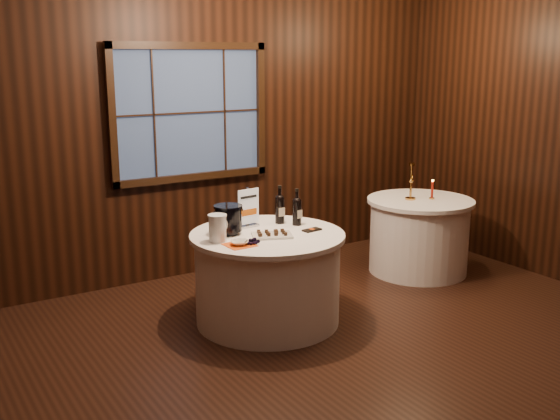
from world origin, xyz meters
TOP-DOWN VIEW (x-y plane):
  - ground at (0.00, 0.00)m, footprint 6.00×6.00m
  - back_wall at (0.00, 2.48)m, footprint 6.00×0.10m
  - main_table at (0.00, 1.00)m, footprint 1.28×1.28m
  - side_table at (2.00, 1.30)m, footprint 1.08×1.08m
  - sign_stand at (-0.03, 1.27)m, footprint 0.21×0.12m
  - port_bottle_left at (0.26, 1.23)m, footprint 0.08×0.08m
  - port_bottle_right at (0.36, 1.10)m, footprint 0.08×0.08m
  - ice_bucket at (-0.28, 1.15)m, footprint 0.24×0.24m
  - chocolate_plate at (-0.02, 0.90)m, footprint 0.37×0.32m
  - chocolate_box at (0.36, 0.87)m, footprint 0.17×0.10m
  - grape_bunch at (-0.25, 0.78)m, footprint 0.18×0.08m
  - glass_pitcher at (-0.45, 1.00)m, footprint 0.20×0.15m
  - orange_napkin at (-0.36, 0.82)m, footprint 0.22×0.22m
  - cracker_bowl at (-0.36, 0.82)m, footprint 0.18×0.18m
  - brass_candlestick at (1.90, 1.34)m, footprint 0.11×0.11m
  - red_candle at (2.10, 1.24)m, footprint 0.05×0.05m

SIDE VIEW (x-z plane):
  - ground at x=0.00m, z-range 0.00..0.00m
  - main_table at x=0.00m, z-range 0.00..0.77m
  - side_table at x=2.00m, z-range 0.00..0.77m
  - orange_napkin at x=-0.36m, z-range 0.77..0.77m
  - chocolate_box at x=0.36m, z-range 0.77..0.78m
  - chocolate_plate at x=-0.02m, z-range 0.77..0.81m
  - cracker_bowl at x=-0.36m, z-range 0.77..0.81m
  - grape_bunch at x=-0.25m, z-range 0.77..0.81m
  - red_candle at x=2.10m, z-range 0.75..0.95m
  - glass_pitcher at x=-0.45m, z-range 0.77..0.99m
  - sign_stand at x=-0.03m, z-range 0.72..1.06m
  - ice_bucket at x=-0.28m, z-range 0.78..1.02m
  - brass_candlestick at x=1.90m, z-range 0.72..1.09m
  - port_bottle_right at x=0.36m, z-range 0.75..1.07m
  - port_bottle_left at x=0.26m, z-range 0.75..1.08m
  - back_wall at x=0.00m, z-range 0.04..3.04m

